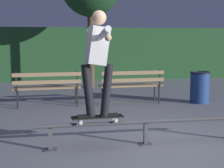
{
  "coord_description": "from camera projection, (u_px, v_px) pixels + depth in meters",
  "views": [
    {
      "loc": [
        -1.49,
        -4.71,
        1.61
      ],
      "look_at": [
        -0.38,
        0.99,
        0.85
      ],
      "focal_mm": 54.32,
      "sensor_mm": 36.0,
      "label": 1
    }
  ],
  "objects": [
    {
      "name": "skateboarder",
      "position": [
        97.0,
        54.0,
        4.93
      ],
      "size": [
        0.62,
        1.41,
        1.56
      ],
      "color": "black",
      "rests_on": "skateboard"
    },
    {
      "name": "park_bench_leftmost",
      "position": [
        47.0,
        85.0,
        8.1
      ],
      "size": [
        1.62,
        0.48,
        0.88
      ],
      "color": "black",
      "rests_on": "ground"
    },
    {
      "name": "trash_can",
      "position": [
        200.0,
        87.0,
        8.69
      ],
      "size": [
        0.52,
        0.52,
        0.8
      ],
      "color": "navy",
      "rests_on": "ground"
    },
    {
      "name": "ground_plane",
      "position": [
        149.0,
        148.0,
        5.07
      ],
      "size": [
        90.0,
        90.0,
        0.0
      ],
      "primitive_type": "plane",
      "color": "slate"
    },
    {
      "name": "hedge_backdrop",
      "position": [
        83.0,
        54.0,
        13.86
      ],
      "size": [
        24.0,
        1.2,
        2.09
      ],
      "primitive_type": "cube",
      "color": "#234C28",
      "rests_on": "ground"
    },
    {
      "name": "park_bench_left_center",
      "position": [
        132.0,
        83.0,
        8.49
      ],
      "size": [
        1.62,
        0.48,
        0.88
      ],
      "color": "black",
      "rests_on": "ground"
    },
    {
      "name": "grind_rail",
      "position": [
        146.0,
        126.0,
        5.22
      ],
      "size": [
        3.42,
        0.18,
        0.39
      ],
      "color": "#47474C",
      "rests_on": "ground"
    },
    {
      "name": "skateboard",
      "position": [
        98.0,
        117.0,
        5.05
      ],
      "size": [
        0.79,
        0.25,
        0.09
      ],
      "color": "black",
      "rests_on": "grind_rail"
    }
  ]
}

